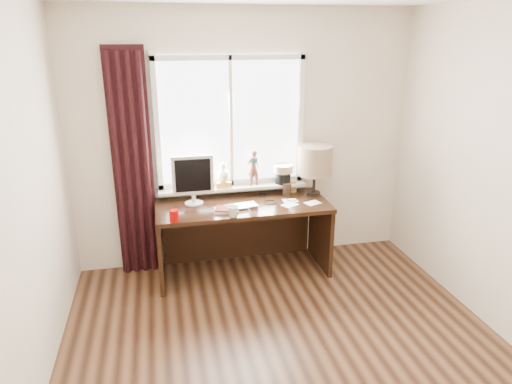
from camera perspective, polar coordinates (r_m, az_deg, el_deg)
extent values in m
cube|color=brown|center=(3.54, 5.57, -22.29)|extent=(3.50, 4.00, 0.00)
cube|color=beige|center=(4.71, -1.38, 6.43)|extent=(3.50, 0.00, 2.60)
cube|color=beige|center=(2.85, -29.34, -4.76)|extent=(0.00, 4.00, 2.60)
imported|color=silver|center=(4.39, -2.11, -1.86)|extent=(0.40, 0.30, 0.03)
imported|color=white|center=(4.18, -2.87, -2.38)|extent=(0.13, 0.13, 0.11)
cylinder|color=#9B0300|center=(4.13, -10.19, -2.93)|extent=(0.08, 0.08, 0.11)
cube|color=white|center=(4.63, -3.20, 8.71)|extent=(1.40, 0.02, 1.30)
cube|color=silver|center=(4.76, -3.02, 1.23)|extent=(1.50, 0.05, 0.05)
cube|color=silver|center=(4.53, -3.30, 16.45)|extent=(1.50, 0.05, 0.05)
cube|color=silver|center=(4.54, -12.30, 8.12)|extent=(0.05, 0.05, 1.40)
cube|color=silver|center=(4.77, 5.57, 8.97)|extent=(0.05, 0.05, 1.40)
cube|color=silver|center=(4.60, -3.15, 8.66)|extent=(0.03, 0.05, 1.30)
cube|color=silver|center=(4.72, -2.91, 0.59)|extent=(1.52, 0.18, 0.03)
cylinder|color=#74010D|center=(4.61, -8.28, 1.95)|extent=(0.16, 0.16, 0.28)
cube|color=gold|center=(4.69, -4.10, 1.01)|extent=(0.15, 0.12, 0.06)
sphere|color=beige|center=(4.66, -4.12, 2.12)|extent=(0.13, 0.13, 0.13)
sphere|color=beige|center=(4.63, -4.15, 3.30)|extent=(0.07, 0.07, 0.07)
imported|color=brown|center=(4.69, -0.29, 3.06)|extent=(0.16, 0.13, 0.38)
cylinder|color=#1E4C51|center=(4.65, -0.26, 4.01)|extent=(0.11, 0.11, 0.05)
cylinder|color=black|center=(4.79, 3.40, 1.79)|extent=(0.16, 0.16, 0.12)
cylinder|color=#8C6B4C|center=(4.76, 3.42, 2.94)|extent=(0.20, 0.20, 0.08)
cube|color=black|center=(4.60, -15.14, 3.20)|extent=(0.38, 0.05, 2.25)
cylinder|color=black|center=(4.58, -16.88, 2.65)|extent=(0.06, 0.06, 2.20)
cylinder|color=black|center=(4.57, -15.75, 2.73)|extent=(0.06, 0.06, 2.20)
cylinder|color=black|center=(4.57, -14.63, 2.82)|extent=(0.06, 0.06, 2.20)
cylinder|color=black|center=(4.56, -13.50, 2.90)|extent=(0.06, 0.06, 2.20)
cube|color=black|center=(4.51, -1.66, -1.74)|extent=(1.70, 0.70, 0.04)
cube|color=black|center=(4.59, -11.93, -6.88)|extent=(0.04, 0.64, 0.71)
cube|color=black|center=(4.86, 8.08, -5.11)|extent=(0.04, 0.64, 0.71)
cube|color=black|center=(4.95, -2.35, -4.45)|extent=(1.60, 0.03, 0.71)
cylinder|color=beige|center=(4.54, -7.75, -1.40)|extent=(0.18, 0.18, 0.01)
cylinder|color=beige|center=(4.52, -7.78, -0.71)|extent=(0.04, 0.04, 0.10)
cube|color=beige|center=(4.44, -7.92, 2.14)|extent=(0.40, 0.04, 0.38)
cube|color=black|center=(4.42, -7.89, 2.05)|extent=(0.34, 0.01, 0.32)
cube|color=beige|center=(4.33, -3.81, -2.27)|extent=(0.23, 0.18, 0.02)
cube|color=#5D110E|center=(4.31, -3.66, -2.11)|extent=(0.24, 0.20, 0.01)
cylinder|color=black|center=(4.75, 3.89, 0.37)|extent=(0.09, 0.09, 0.12)
cylinder|color=black|center=(4.74, 3.69, 0.97)|extent=(0.01, 0.01, 0.22)
cylinder|color=black|center=(4.74, 4.06, 0.75)|extent=(0.01, 0.01, 0.19)
cylinder|color=black|center=(4.74, 3.85, 1.17)|extent=(0.01, 0.01, 0.25)
cylinder|color=black|center=(4.76, 4.06, 0.71)|extent=(0.01, 0.01, 0.17)
cube|color=gold|center=(4.82, 4.49, 0.70)|extent=(0.10, 0.03, 0.13)
cube|color=#996633|center=(4.81, 4.53, 0.65)|extent=(0.08, 0.02, 0.10)
cylinder|color=black|center=(4.79, 7.20, -0.14)|extent=(0.14, 0.14, 0.03)
cylinder|color=black|center=(4.75, 7.26, 1.28)|extent=(0.03, 0.03, 0.22)
cylinder|color=tan|center=(4.69, 7.38, 3.96)|extent=(0.35, 0.35, 0.30)
cube|color=white|center=(4.55, 7.10, -1.36)|extent=(0.18, 0.16, 0.00)
cube|color=white|center=(4.60, 4.29, -1.07)|extent=(0.15, 0.11, 0.00)
cube|color=white|center=(4.48, 4.23, -1.61)|extent=(0.19, 0.17, 0.00)
torus|color=black|center=(4.53, 1.76, -1.28)|extent=(0.16, 0.16, 0.01)
torus|color=black|center=(4.62, 4.49, -0.93)|extent=(0.15, 0.15, 0.01)
torus|color=black|center=(4.73, 0.81, -0.39)|extent=(0.12, 0.12, 0.01)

